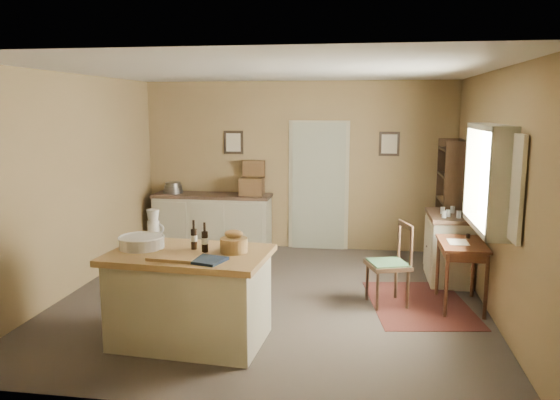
{
  "coord_description": "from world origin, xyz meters",
  "views": [
    {
      "loc": [
        1.07,
        -6.23,
        2.29
      ],
      "look_at": [
        0.05,
        0.36,
        1.15
      ],
      "focal_mm": 35.0,
      "sensor_mm": 36.0,
      "label": 1
    }
  ],
  "objects_px": {
    "sideboard": "(213,219)",
    "right_cabinet": "(448,247)",
    "work_island": "(189,294)",
    "desk_chair": "(388,265)",
    "shelving_unit": "(453,204)",
    "writing_desk": "(462,251)"
  },
  "relations": [
    {
      "from": "work_island",
      "to": "shelving_unit",
      "type": "distance_m",
      "value": 4.29
    },
    {
      "from": "sideboard",
      "to": "shelving_unit",
      "type": "distance_m",
      "value": 3.74
    },
    {
      "from": "writing_desk",
      "to": "shelving_unit",
      "type": "distance_m",
      "value": 1.73
    },
    {
      "from": "work_island",
      "to": "sideboard",
      "type": "distance_m",
      "value": 3.61
    },
    {
      "from": "writing_desk",
      "to": "desk_chair",
      "type": "xyz_separation_m",
      "value": [
        -0.83,
        -0.06,
        -0.18
      ]
    },
    {
      "from": "work_island",
      "to": "sideboard",
      "type": "relative_size",
      "value": 0.83
    },
    {
      "from": "work_island",
      "to": "right_cabinet",
      "type": "bearing_deg",
      "value": 44.68
    },
    {
      "from": "writing_desk",
      "to": "desk_chair",
      "type": "bearing_deg",
      "value": -175.53
    },
    {
      "from": "right_cabinet",
      "to": "shelving_unit",
      "type": "xyz_separation_m",
      "value": [
        0.15,
        0.7,
        0.46
      ]
    },
    {
      "from": "sideboard",
      "to": "writing_desk",
      "type": "height_order",
      "value": "sideboard"
    },
    {
      "from": "sideboard",
      "to": "desk_chair",
      "type": "bearing_deg",
      "value": -39.1
    },
    {
      "from": "sideboard",
      "to": "work_island",
      "type": "bearing_deg",
      "value": -77.95
    },
    {
      "from": "writing_desk",
      "to": "right_cabinet",
      "type": "xyz_separation_m",
      "value": [
        -0.0,
        1.01,
        -0.21
      ]
    },
    {
      "from": "sideboard",
      "to": "desk_chair",
      "type": "xyz_separation_m",
      "value": [
        2.71,
        -2.2,
        -0.0
      ]
    },
    {
      "from": "work_island",
      "to": "right_cabinet",
      "type": "relative_size",
      "value": 1.6
    },
    {
      "from": "work_island",
      "to": "sideboard",
      "type": "height_order",
      "value": "work_island"
    },
    {
      "from": "writing_desk",
      "to": "shelving_unit",
      "type": "xyz_separation_m",
      "value": [
        0.15,
        1.71,
        0.25
      ]
    },
    {
      "from": "work_island",
      "to": "desk_chair",
      "type": "height_order",
      "value": "work_island"
    },
    {
      "from": "right_cabinet",
      "to": "shelving_unit",
      "type": "distance_m",
      "value": 0.85
    },
    {
      "from": "work_island",
      "to": "shelving_unit",
      "type": "bearing_deg",
      "value": 50.51
    },
    {
      "from": "sideboard",
      "to": "writing_desk",
      "type": "distance_m",
      "value": 4.14
    },
    {
      "from": "sideboard",
      "to": "right_cabinet",
      "type": "xyz_separation_m",
      "value": [
        3.54,
        -1.13,
        -0.02
      ]
    }
  ]
}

